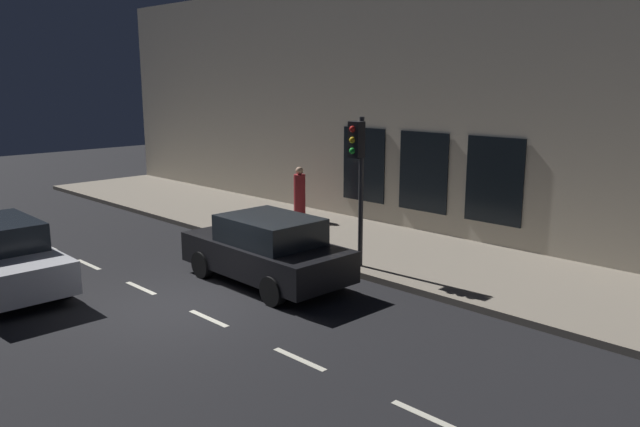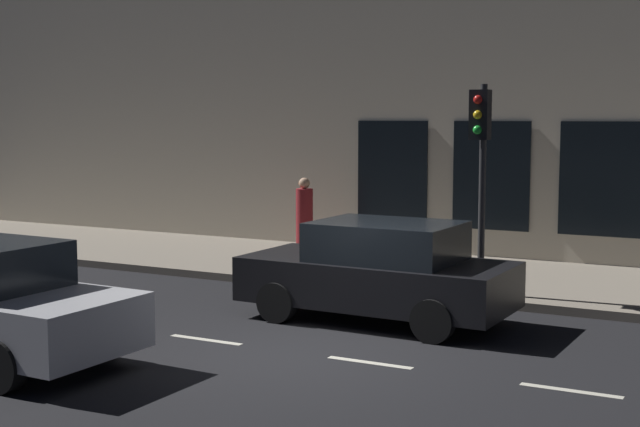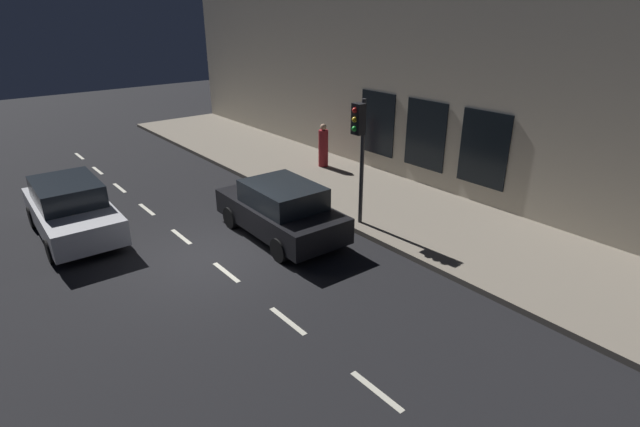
{
  "view_description": "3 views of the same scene",
  "coord_description": "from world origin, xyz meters",
  "views": [
    {
      "loc": [
        -6.67,
        -10.7,
        4.6
      ],
      "look_at": [
        2.73,
        -1.39,
        1.76
      ],
      "focal_mm": 35.05,
      "sensor_mm": 36.0,
      "label": 1
    },
    {
      "loc": [
        -10.5,
        -5.78,
        3.23
      ],
      "look_at": [
        0.88,
        0.2,
        1.82
      ],
      "focal_mm": 50.61,
      "sensor_mm": 36.0,
      "label": 2
    },
    {
      "loc": [
        -4.84,
        -10.65,
        6.06
      ],
      "look_at": [
        2.33,
        -1.79,
        1.21
      ],
      "focal_mm": 27.56,
      "sensor_mm": 36.0,
      "label": 3
    }
  ],
  "objects": [
    {
      "name": "ground_plane",
      "position": [
        0.0,
        0.0,
        0.0
      ],
      "size": [
        60.0,
        60.0,
        0.0
      ],
      "primitive_type": "plane",
      "color": "black"
    },
    {
      "name": "pedestrian_0",
      "position": [
        7.07,
        3.85,
        0.93
      ],
      "size": [
        0.4,
        0.4,
        1.7
      ],
      "rotation": [
        0.0,
        0.0,
        6.23
      ],
      "color": "maroon",
      "rests_on": "sidewalk"
    },
    {
      "name": "parked_car_0",
      "position": [
        2.27,
        -0.12,
        0.79
      ],
      "size": [
        2.05,
        4.26,
        1.58
      ],
      "rotation": [
        0.0,
        0.0,
        -0.03
      ],
      "color": "black",
      "rests_on": "ground"
    },
    {
      "name": "traffic_light",
      "position": [
        4.3,
        -1.08,
        2.75
      ],
      "size": [
        0.46,
        0.32,
        3.61
      ],
      "color": "#2D2D30",
      "rests_on": "sidewalk"
    },
    {
      "name": "lane_centre_line",
      "position": [
        0.0,
        -1.0,
        0.0
      ],
      "size": [
        0.12,
        27.2,
        0.01
      ],
      "color": "beige",
      "rests_on": "ground"
    },
    {
      "name": "building_facade",
      "position": [
        8.8,
        0.0,
        3.87
      ],
      "size": [
        0.65,
        32.0,
        7.75
      ],
      "color": "beige",
      "rests_on": "ground"
    },
    {
      "name": "sidewalk",
      "position": [
        6.25,
        0.0,
        0.07
      ],
      "size": [
        4.5,
        32.0,
        0.15
      ],
      "color": "gray",
      "rests_on": "ground"
    }
  ]
}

